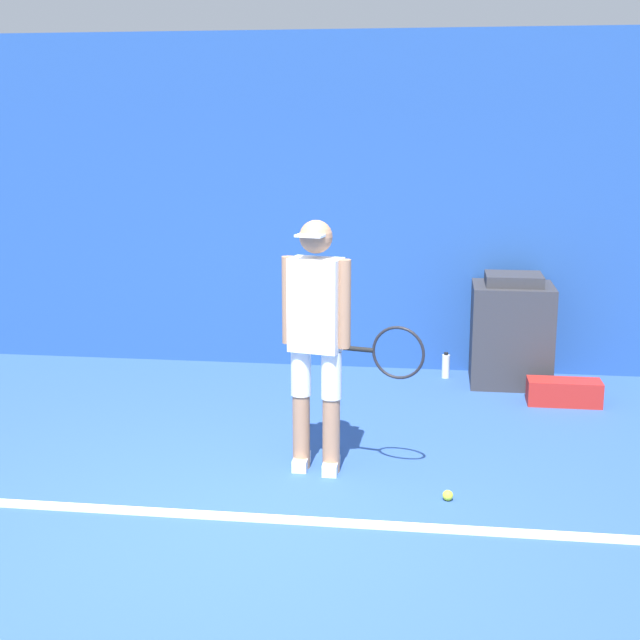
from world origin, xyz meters
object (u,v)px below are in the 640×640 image
(tennis_ball, at_px, (448,495))
(covered_chair, at_px, (511,332))
(equipment_bag, at_px, (564,392))
(water_bottle, at_px, (446,366))
(tennis_player, at_px, (318,334))

(tennis_ball, height_order, covered_chair, covered_chair)
(tennis_ball, height_order, equipment_bag, equipment_bag)
(tennis_ball, height_order, water_bottle, water_bottle)
(tennis_player, bearing_deg, water_bottle, 82.72)
(tennis_player, bearing_deg, equipment_bag, 55.47)
(equipment_bag, height_order, water_bottle, water_bottle)
(covered_chair, bearing_deg, equipment_bag, -54.87)
(tennis_player, distance_m, equipment_bag, 2.69)
(covered_chair, xyz_separation_m, equipment_bag, (0.41, -0.59, -0.38))
(tennis_player, height_order, tennis_ball, tennis_player)
(tennis_ball, relative_size, covered_chair, 0.07)
(tennis_ball, xyz_separation_m, water_bottle, (-0.00, 2.80, 0.08))
(tennis_player, height_order, equipment_bag, tennis_player)
(tennis_player, xyz_separation_m, covered_chair, (1.46, 2.31, -0.48))
(tennis_ball, bearing_deg, water_bottle, 90.05)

